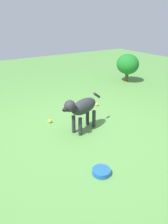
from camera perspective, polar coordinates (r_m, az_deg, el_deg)
ground at (r=3.37m, az=-1.23°, el=-6.72°), size 14.00×14.00×0.00m
dog at (r=3.38m, az=-0.56°, el=1.09°), size 0.39×0.87×0.61m
tennis_ball_0 at (r=4.51m, az=3.36°, el=1.98°), size 0.07×0.07×0.07m
tennis_ball_1 at (r=3.84m, az=-8.89°, el=-2.36°), size 0.07×0.07×0.07m
water_bowl at (r=2.68m, az=4.56°, el=-15.24°), size 0.22×0.22×0.06m
shrub_near at (r=6.24m, az=11.34°, el=12.12°), size 0.64×0.58×0.76m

